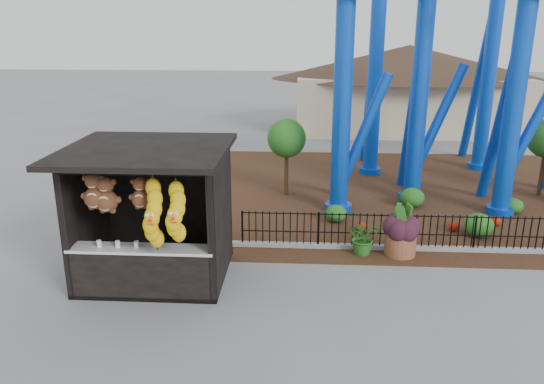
# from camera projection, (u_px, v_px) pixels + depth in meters

# --- Properties ---
(ground) EXTENTS (120.00, 120.00, 0.00)m
(ground) POSITION_uv_depth(u_px,v_px,m) (283.00, 304.00, 11.16)
(ground) COLOR slate
(ground) RESTS_ON ground
(mulch_bed) EXTENTS (18.00, 12.00, 0.02)m
(mulch_bed) POSITION_uv_depth(u_px,v_px,m) (406.00, 193.00, 18.54)
(mulch_bed) COLOR #331E11
(mulch_bed) RESTS_ON ground
(curb) EXTENTS (18.00, 0.18, 0.12)m
(curb) POSITION_uv_depth(u_px,v_px,m) (441.00, 249.00, 13.76)
(curb) COLOR gray
(curb) RESTS_ON ground
(prize_booth) EXTENTS (3.50, 3.40, 3.12)m
(prize_booth) POSITION_uv_depth(u_px,v_px,m) (150.00, 218.00, 11.73)
(prize_booth) COLOR black
(prize_booth) RESTS_ON ground
(picket_fence) EXTENTS (12.20, 0.06, 1.00)m
(picket_fence) POSITION_uv_depth(u_px,v_px,m) (479.00, 234.00, 13.58)
(picket_fence) COLOR black
(picket_fence) RESTS_ON ground
(terracotta_planter) EXTENTS (0.96, 0.96, 0.63)m
(terracotta_planter) POSITION_uv_depth(u_px,v_px,m) (400.00, 243.00, 13.47)
(terracotta_planter) COLOR brown
(terracotta_planter) RESTS_ON ground
(planter_foliage) EXTENTS (0.70, 0.70, 0.64)m
(planter_foliage) POSITION_uv_depth(u_px,v_px,m) (402.00, 220.00, 13.27)
(planter_foliage) COLOR black
(planter_foliage) RESTS_ON terracotta_planter
(potted_plant) EXTENTS (0.98, 0.90, 0.92)m
(potted_plant) POSITION_uv_depth(u_px,v_px,m) (364.00, 237.00, 13.48)
(potted_plant) COLOR #1E5719
(potted_plant) RESTS_ON ground
(landscaping) EXTENTS (8.25, 3.23, 0.65)m
(landscaping) POSITION_uv_depth(u_px,v_px,m) (458.00, 213.00, 15.73)
(landscaping) COLOR #215A1A
(landscaping) RESTS_ON mulch_bed
(pavilion) EXTENTS (15.00, 15.00, 4.80)m
(pavilion) POSITION_uv_depth(u_px,v_px,m) (408.00, 74.00, 28.93)
(pavilion) COLOR #BFAD8C
(pavilion) RESTS_ON ground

